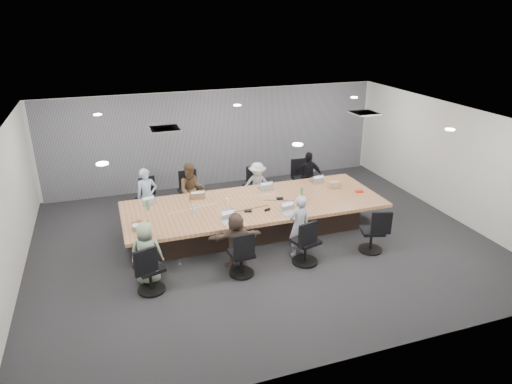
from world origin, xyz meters
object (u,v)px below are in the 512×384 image
object	(u,v)px
person_2	(257,185)
person_3	(307,176)
chair_5	(241,257)
laptop_2	(265,188)
conference_table	(255,216)
person_4	(147,253)
chair_4	(150,272)
snack_packet	(359,191)
laptop_4	(143,234)
person_5	(236,240)
laptop_5	(229,222)
laptop_6	(289,213)
stapler	(267,210)
chair_6	(305,245)
person_1	(192,190)
laptop_1	(196,196)
bottle_green_right	(302,192)
canvas_bag	(334,185)
chair_7	(372,234)
bottle_green_left	(148,205)
chair_3	(302,181)
person_0	(147,196)
chair_0	(147,202)
laptop_3	(317,181)
bottle_clear	(193,210)
chair_1	(190,195)
person_6	(299,226)
laptop_0	(150,202)

from	to	relation	value
person_2	person_3	bearing A→B (deg)	14.41
chair_5	laptop_2	distance (m)	2.88
conference_table	person_4	distance (m)	2.96
chair_4	snack_packet	bearing A→B (deg)	-1.58
chair_4	laptop_4	size ratio (longest dim) A/B	2.43
person_5	laptop_5	xyz separation A→B (m)	(0.00, 0.55, 0.15)
laptop_6	stapler	bearing A→B (deg)	132.24
chair_6	person_1	world-z (taller)	person_1
conference_table	stapler	distance (m)	0.65
laptop_1	chair_4	bearing A→B (deg)	64.43
conference_table	bottle_green_right	size ratio (longest dim) A/B	24.03
stapler	canvas_bag	distance (m)	2.23
chair_7	person_5	size ratio (longest dim) A/B	0.67
person_3	canvas_bag	world-z (taller)	person_3
bottle_green_left	canvas_bag	size ratio (longest dim) A/B	0.81
conference_table	chair_3	bearing A→B (deg)	40.66
person_0	laptop_6	world-z (taller)	person_0
chair_5	chair_0	bearing A→B (deg)	109.85
laptop_6	chair_6	bearing A→B (deg)	-102.64
laptop_3	laptop_5	bearing A→B (deg)	21.67
chair_6	bottle_clear	xyz separation A→B (m)	(-1.99, 1.57, 0.42)
chair_1	bottle_green_right	size ratio (longest dim) A/B	3.52
person_4	bottle_green_right	world-z (taller)	person_4
chair_7	canvas_bag	bearing A→B (deg)	103.53
laptop_1	stapler	size ratio (longest dim) A/B	2.41
chair_6	chair_1	bearing A→B (deg)	101.11
chair_3	person_2	distance (m)	1.50
person_0	laptop_6	xyz separation A→B (m)	(2.83, -2.15, 0.06)
chair_3	laptop_6	bearing A→B (deg)	62.81
laptop_6	bottle_green_right	distance (m)	0.99
chair_5	person_4	world-z (taller)	person_4
person_6	person_1	bearing A→B (deg)	-66.41
person_3	bottle_clear	size ratio (longest dim) A/B	7.04
chair_5	laptop_0	distance (m)	2.91
laptop_6	person_1	bearing A→B (deg)	116.26
conference_table	laptop_0	xyz separation A→B (m)	(-2.31, 0.80, 0.35)
person_6	bottle_clear	size ratio (longest dim) A/B	7.01
person_6	person_2	bearing A→B (deg)	-99.28
person_2	laptop_5	size ratio (longest dim) A/B	3.73
person_3	laptop_5	bearing A→B (deg)	-128.59
person_5	snack_packet	bearing A→B (deg)	-157.22
bottle_green_right	snack_packet	size ratio (longest dim) A/B	1.39
laptop_5	stapler	size ratio (longest dim) A/B	2.33
person_0	person_4	xyz separation A→B (m)	(-0.32, -2.70, -0.06)
bottle_green_right	snack_packet	world-z (taller)	bottle_green_right
chair_3	laptop_3	xyz separation A→B (m)	(0.00, -0.90, 0.33)
laptop_6	laptop_0	bearing A→B (deg)	137.91
chair_5	laptop_6	distance (m)	1.69
chair_4	canvas_bag	xyz separation A→B (m)	(4.84, 1.98, 0.41)
chair_7	person_1	world-z (taller)	person_1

